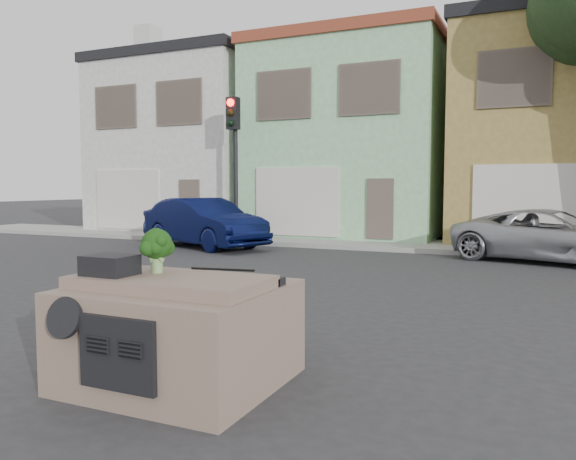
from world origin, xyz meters
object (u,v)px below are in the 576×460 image
Objects in this scene: silver_pickup at (552,262)px; traffic_signal at (234,170)px; broccoli at (157,250)px; navy_sedan at (204,247)px.

traffic_signal reaches higher than silver_pickup.
silver_pickup is 10.48m from traffic_signal.
traffic_signal is 11.01× the size of broccoli.
silver_pickup is 0.98× the size of traffic_signal.
traffic_signal is at bearing 100.77° from silver_pickup.
silver_pickup is 10.79× the size of broccoli.
navy_sedan is 12.71m from broccoli.
broccoli is (6.25, -12.53, -1.20)m from traffic_signal.
navy_sedan is 10.53× the size of broccoli.
traffic_signal is 14.06m from broccoli.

